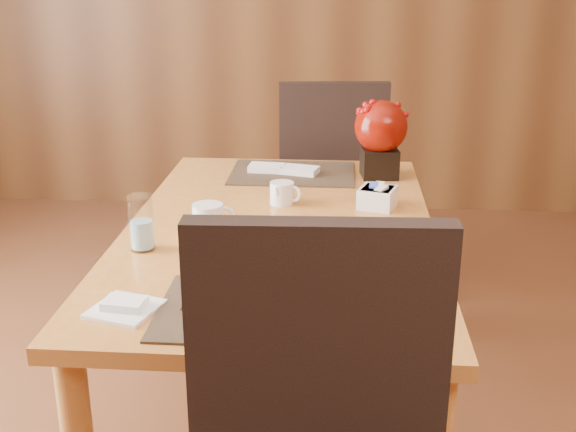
# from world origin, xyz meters

# --- Properties ---
(dining_table) EXTENTS (0.90, 1.50, 0.75)m
(dining_table) POSITION_xyz_m (0.00, 0.60, 0.65)
(dining_table) COLOR #C37B36
(dining_table) RESTS_ON ground
(placemat_near) EXTENTS (0.45, 0.33, 0.01)m
(placemat_near) POSITION_xyz_m (0.00, 0.05, 0.75)
(placemat_near) COLOR black
(placemat_near) RESTS_ON dining_table
(placemat_far) EXTENTS (0.45, 0.33, 0.01)m
(placemat_far) POSITION_xyz_m (0.00, 1.15, 0.75)
(placemat_far) COLOR black
(placemat_far) RESTS_ON dining_table
(soup_setting) EXTENTS (0.30, 0.30, 0.11)m
(soup_setting) POSITION_xyz_m (0.00, 0.08, 0.80)
(soup_setting) COLOR white
(soup_setting) RESTS_ON dining_table
(coffee_cup) EXTENTS (0.16, 0.16, 0.09)m
(coffee_cup) POSITION_xyz_m (-0.20, 0.51, 0.79)
(coffee_cup) COLOR white
(coffee_cup) RESTS_ON dining_table
(water_glass) EXTENTS (0.09, 0.09, 0.15)m
(water_glass) POSITION_xyz_m (-0.35, 0.39, 0.83)
(water_glass) COLOR white
(water_glass) RESTS_ON dining_table
(creamer_jug) EXTENTS (0.13, 0.13, 0.07)m
(creamer_jug) POSITION_xyz_m (-0.01, 0.81, 0.79)
(creamer_jug) COLOR white
(creamer_jug) RESTS_ON dining_table
(sugar_caddy) EXTENTS (0.13, 0.13, 0.06)m
(sugar_caddy) POSITION_xyz_m (0.29, 0.79, 0.78)
(sugar_caddy) COLOR white
(sugar_caddy) RESTS_ON dining_table
(berry_decor) EXTENTS (0.19, 0.19, 0.28)m
(berry_decor) POSITION_xyz_m (0.31, 1.14, 0.91)
(berry_decor) COLOR black
(berry_decor) RESTS_ON dining_table
(napkins_far) EXTENTS (0.27, 0.14, 0.02)m
(napkins_far) POSITION_xyz_m (-0.03, 1.15, 0.77)
(napkins_far) COLOR white
(napkins_far) RESTS_ON dining_table
(bread_plate) EXTENTS (0.17, 0.17, 0.01)m
(bread_plate) POSITION_xyz_m (-0.30, 0.03, 0.75)
(bread_plate) COLOR white
(bread_plate) RESTS_ON dining_table
(far_chair) EXTENTS (0.51, 0.52, 1.02)m
(far_chair) POSITION_xyz_m (0.13, 1.69, 0.58)
(far_chair) COLOR black
(far_chair) RESTS_ON ground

